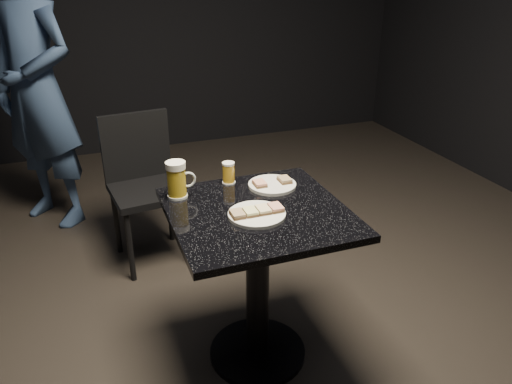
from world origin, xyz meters
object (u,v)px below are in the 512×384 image
at_px(plate_small, 272,185).
at_px(table, 258,261).
at_px(chair, 144,179).
at_px(beer_mug, 177,180).
at_px(plate_large, 257,214).
at_px(beer_tumbler, 229,173).
at_px(patron, 37,90).

height_order(plate_small, table, plate_small).
relative_size(plate_small, chair, 0.24).
bearing_deg(beer_mug, table, -39.93).
xyz_separation_m(plate_large, plate_small, (0.16, 0.24, 0.00)).
xyz_separation_m(plate_small, beer_mug, (-0.41, 0.04, 0.07)).
distance_m(beer_mug, chair, 0.89).
bearing_deg(beer_tumbler, plate_large, -88.72).
distance_m(plate_small, beer_tumbler, 0.20).
distance_m(plate_large, beer_tumbler, 0.35).
xyz_separation_m(plate_large, chair, (-0.30, 1.10, -0.26)).
bearing_deg(patron, beer_mug, -21.76).
distance_m(beer_tumbler, chair, 0.86).
xyz_separation_m(plate_small, table, (-0.14, -0.19, -0.25)).
bearing_deg(chair, beer_tumbler, -69.10).
height_order(plate_small, chair, chair).
relative_size(patron, table, 2.42).
distance_m(plate_large, plate_small, 0.29).
bearing_deg(beer_tumbler, patron, 119.11).
bearing_deg(chair, plate_small, -61.97).
bearing_deg(chair, table, -73.14).
bearing_deg(table, plate_large, -114.12).
height_order(beer_mug, chair, beer_mug).
bearing_deg(beer_mug, plate_small, -5.27).
relative_size(beer_mug, chair, 0.18).
bearing_deg(plate_large, plate_small, 56.20).
relative_size(beer_tumbler, chair, 0.11).
height_order(plate_small, beer_tumbler, beer_tumbler).
xyz_separation_m(table, beer_tumbler, (-0.03, 0.29, 0.29)).
bearing_deg(plate_small, table, -126.01).
bearing_deg(table, beer_mug, 140.07).
height_order(table, beer_tumbler, beer_tumbler).
distance_m(table, beer_mug, 0.48).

